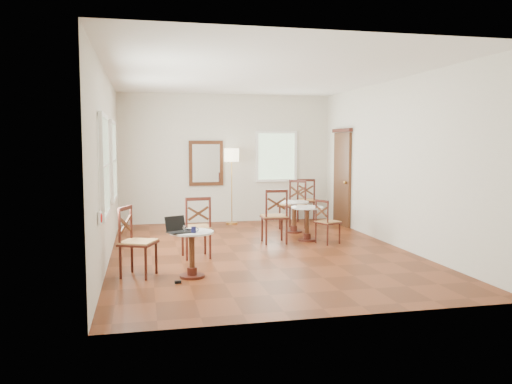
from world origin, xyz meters
TOP-DOWN VIEW (x-y plane):
  - ground at (0.00, 0.00)m, footprint 7.00×7.00m
  - room_shell at (-0.06, 0.27)m, footprint 5.02×7.02m
  - cafe_table_near at (-1.31, -1.51)m, footprint 0.61×0.61m
  - cafe_table_mid at (1.10, 0.76)m, footprint 0.62×0.62m
  - cafe_table_back at (1.12, 1.71)m, footprint 0.62×0.62m
  - chair_near_a at (-1.12, -0.29)m, footprint 0.51×0.51m
  - chair_near_b at (-2.06, -1.29)m, footprint 0.60×0.60m
  - chair_mid_a at (0.43, 0.65)m, footprint 0.48×0.48m
  - chair_mid_b at (1.37, 0.40)m, footprint 0.50×0.50m
  - chair_back_a at (1.85, 3.15)m, footprint 0.60×0.60m
  - chair_back_b at (1.24, 2.14)m, footprint 0.69×0.69m
  - floor_lamp at (0.05, 3.15)m, footprint 0.34×0.34m
  - laptop at (-1.50, -1.54)m, footprint 0.38×0.35m
  - mouse at (-1.36, -1.48)m, footprint 0.11×0.07m
  - navy_mug at (-1.29, -1.63)m, footprint 0.10×0.07m
  - water_glass at (-1.41, -1.65)m, footprint 0.06×0.06m
  - power_adapter at (-1.52, -1.78)m, footprint 0.09×0.05m

SIDE VIEW (x-z plane):
  - ground at x=0.00m, z-range 0.00..0.00m
  - power_adapter at x=-1.52m, z-range 0.00..0.03m
  - cafe_table_near at x=-1.31m, z-range 0.08..0.72m
  - cafe_table_back at x=1.12m, z-range 0.08..0.73m
  - cafe_table_mid at x=1.10m, z-range 0.08..0.73m
  - chair_mid_b at x=1.37m, z-range 0.00..0.82m
  - chair_near_b at x=-2.06m, z-range 0.00..0.98m
  - chair_near_a at x=-1.12m, z-range 0.00..1.00m
  - chair_mid_a at x=0.43m, z-range 0.00..1.02m
  - chair_back_a at x=1.85m, z-range 0.00..1.02m
  - chair_back_b at x=1.24m, z-range 0.00..1.06m
  - mouse at x=-1.36m, z-range 0.65..0.68m
  - navy_mug at x=-1.29m, z-range 0.65..0.73m
  - water_glass at x=-1.41m, z-range 0.65..0.75m
  - laptop at x=-1.50m, z-range 0.59..0.81m
  - floor_lamp at x=0.05m, z-range 0.61..2.35m
  - room_shell at x=-0.06m, z-range 0.38..3.39m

